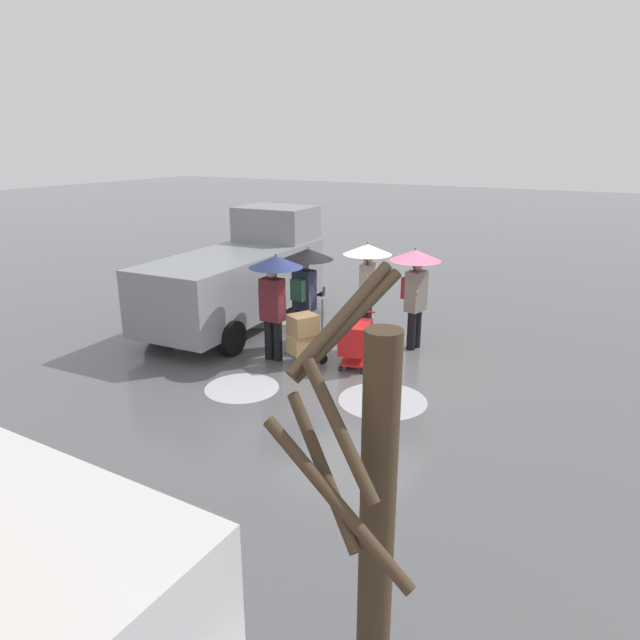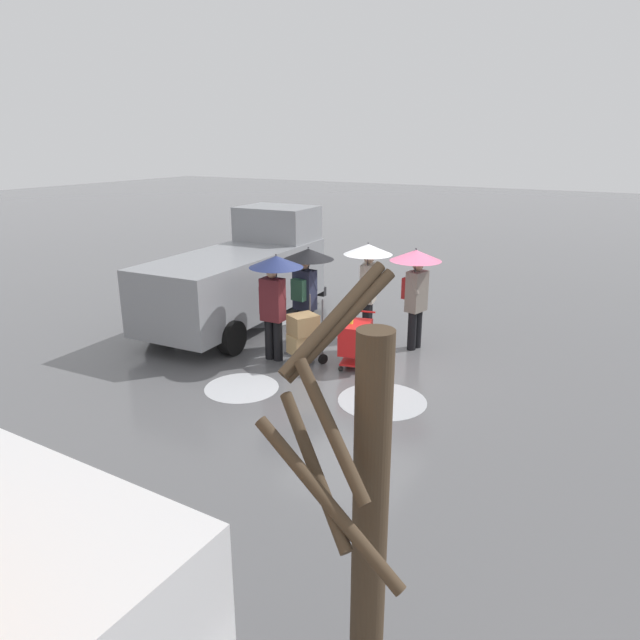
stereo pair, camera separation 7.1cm
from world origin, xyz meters
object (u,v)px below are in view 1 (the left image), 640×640
object	(u,v)px
hand_dolly_boxes	(304,335)
bare_tree_near	(371,528)
cargo_van_parked_right	(241,275)
shopping_cart_vendor	(355,339)
pedestrian_white_side	(274,283)
pedestrian_black_side	(367,268)
pedestrian_pink_side	(415,276)
pedestrian_far_side	(306,275)

from	to	relation	value
hand_dolly_boxes	bare_tree_near	distance (m)	7.36
cargo_van_parked_right	shopping_cart_vendor	distance (m)	3.78
hand_dolly_boxes	pedestrian_white_side	world-z (taller)	pedestrian_white_side
shopping_cart_vendor	pedestrian_black_side	bearing A→B (deg)	-72.19
pedestrian_black_side	pedestrian_white_side	world-z (taller)	same
shopping_cart_vendor	hand_dolly_boxes	world-z (taller)	hand_dolly_boxes
hand_dolly_boxes	pedestrian_white_side	xyz separation A→B (m)	(0.57, 0.12, 1.00)
shopping_cart_vendor	hand_dolly_boxes	size ratio (longest dim) A/B	0.79
bare_tree_near	pedestrian_white_side	bearing A→B (deg)	-51.43
pedestrian_white_side	pedestrian_black_side	bearing A→B (deg)	-115.90
pedestrian_pink_side	pedestrian_white_side	xyz separation A→B (m)	(2.13, 1.94, 0.01)
pedestrian_pink_side	pedestrian_white_side	world-z (taller)	same
hand_dolly_boxes	pedestrian_black_side	bearing A→B (deg)	-102.42
pedestrian_black_side	pedestrian_white_side	size ratio (longest dim) A/B	1.00
shopping_cart_vendor	pedestrian_pink_side	xyz separation A→B (m)	(-0.60, -1.49, 1.00)
pedestrian_black_side	pedestrian_white_side	bearing A→B (deg)	64.10
pedestrian_pink_side	bare_tree_near	size ratio (longest dim) A/B	0.63
pedestrian_pink_side	pedestrian_far_side	world-z (taller)	same
pedestrian_black_side	shopping_cart_vendor	bearing A→B (deg)	107.81
pedestrian_white_side	bare_tree_near	distance (m)	7.52
hand_dolly_boxes	pedestrian_black_side	distance (m)	2.24
pedestrian_pink_side	bare_tree_near	bearing A→B (deg)	108.14
pedestrian_far_side	bare_tree_near	world-z (taller)	bare_tree_near
shopping_cart_vendor	pedestrian_far_side	size ratio (longest dim) A/B	0.49
cargo_van_parked_right	hand_dolly_boxes	distance (m)	3.06
bare_tree_near	pedestrian_black_side	bearing A→B (deg)	-65.14
pedestrian_far_side	bare_tree_near	bearing A→B (deg)	123.67
cargo_van_parked_right	pedestrian_pink_side	size ratio (longest dim) A/B	2.53
pedestrian_black_side	pedestrian_far_side	size ratio (longest dim) A/B	1.00
cargo_van_parked_right	bare_tree_near	size ratio (longest dim) A/B	1.59
pedestrian_far_side	bare_tree_near	size ratio (longest dim) A/B	0.63
cargo_van_parked_right	pedestrian_pink_side	xyz separation A→B (m)	(-4.15, -0.31, 0.39)
pedestrian_black_side	pedestrian_white_side	distance (m)	2.30
hand_dolly_boxes	pedestrian_far_side	xyz separation A→B (m)	(0.43, -0.83, 0.98)
hand_dolly_boxes	bare_tree_near	world-z (taller)	bare_tree_near
shopping_cart_vendor	hand_dolly_boxes	bearing A→B (deg)	19.70
pedestrian_black_side	pedestrian_pink_side	bearing A→B (deg)	173.51
pedestrian_pink_side	hand_dolly_boxes	bearing A→B (deg)	49.65
hand_dolly_boxes	pedestrian_pink_side	bearing A→B (deg)	-130.35
cargo_van_parked_right	hand_dolly_boxes	bearing A→B (deg)	149.75
cargo_van_parked_right	pedestrian_black_side	world-z (taller)	cargo_van_parked_right
pedestrian_white_side	shopping_cart_vendor	bearing A→B (deg)	-163.37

